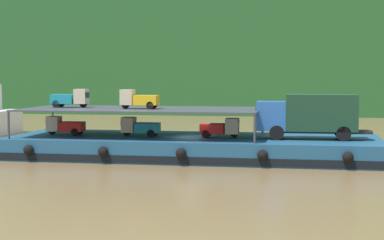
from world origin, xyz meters
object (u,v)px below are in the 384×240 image
Objects in this scene: mini_truck_lower_stern at (65,126)px; mini_truck_lower_mid at (220,128)px; covered_lorry at (310,115)px; mini_truck_upper_stern at (71,98)px; cargo_barge at (193,147)px; mini_truck_upper_mid at (139,99)px; mini_truck_lower_aft at (140,127)px.

mini_truck_lower_mid is (11.58, 0.17, 0.00)m from mini_truck_lower_stern.
mini_truck_upper_stern reaches higher than covered_lorry.
mini_truck_upper_mid is at bearing -172.00° from cargo_barge.
mini_truck_lower_stern is at bearing -98.04° from mini_truck_upper_stern.
covered_lorry is at bearing -2.72° from mini_truck_upper_stern.
mini_truck_lower_stern is at bearing -179.17° from mini_truck_lower_mid.
mini_truck_upper_mid is at bearing -10.96° from mini_truck_upper_stern.
mini_truck_upper_mid is (5.56, -1.08, 0.00)m from mini_truck_upper_stern.
mini_truck_lower_stern is 2.20m from mini_truck_upper_stern.
covered_lorry is 2.87× the size of mini_truck_upper_stern.
mini_truck_upper_mid reaches higher than covered_lorry.
cargo_barge is at bearing 177.85° from covered_lorry.
mini_truck_lower_aft and mini_truck_lower_mid have the same top height.
mini_truck_lower_stern is at bearing 178.40° from mini_truck_upper_mid.
mini_truck_lower_aft is 1.01× the size of mini_truck_upper_mid.
mini_truck_upper_stern reaches higher than cargo_barge.
mini_truck_lower_aft is at bearing 82.68° from mini_truck_upper_mid.
cargo_barge is 9.62× the size of mini_truck_upper_mid.
mini_truck_upper_mid reaches higher than mini_truck_lower_mid.
mini_truck_upper_stern is 5.67m from mini_truck_upper_mid.
mini_truck_lower_mid is at bearing -6.21° from cargo_barge.
cargo_barge is 10.07m from mini_truck_upper_stern.
cargo_barge is 9.59× the size of mini_truck_lower_mid.
mini_truck_lower_aft is (5.72, 0.02, 0.00)m from mini_truck_lower_stern.
cargo_barge is at bearing 2.31° from mini_truck_lower_stern.
covered_lorry is 6.29m from mini_truck_lower_mid.
cargo_barge is at bearing 173.79° from mini_truck_lower_mid.
covered_lorry is 12.14m from mini_truck_upper_mid.
mini_truck_lower_aft is 5.87m from mini_truck_lower_mid.
mini_truck_upper_stern is (-5.59, 0.90, 2.00)m from mini_truck_lower_aft.
covered_lorry reaches higher than mini_truck_lower_mid.
mini_truck_lower_mid is at bearing -3.75° from mini_truck_upper_stern.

